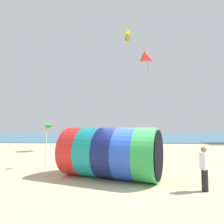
{
  "coord_description": "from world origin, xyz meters",
  "views": [
    {
      "loc": [
        -0.31,
        -8.68,
        2.44
      ],
      "look_at": [
        -0.94,
        3.08,
        3.32
      ],
      "focal_mm": 32.0,
      "sensor_mm": 36.0,
      "label": 1
    }
  ],
  "objects_px": {
    "kite_yellow_box": "(127,36)",
    "kite_red_delta": "(148,59)",
    "beach_flag": "(50,128)",
    "giant_inflatable_tube": "(110,153)",
    "kite_handler": "(204,168)"
  },
  "relations": [
    {
      "from": "beach_flag",
      "to": "kite_red_delta",
      "type": "bearing_deg",
      "value": 45.15
    },
    {
      "from": "kite_red_delta",
      "to": "beach_flag",
      "type": "bearing_deg",
      "value": -134.85
    },
    {
      "from": "kite_yellow_box",
      "to": "kite_red_delta",
      "type": "height_order",
      "value": "kite_yellow_box"
    },
    {
      "from": "kite_yellow_box",
      "to": "beach_flag",
      "type": "distance_m",
      "value": 14.82
    },
    {
      "from": "giant_inflatable_tube",
      "to": "kite_red_delta",
      "type": "distance_m",
      "value": 12.36
    },
    {
      "from": "giant_inflatable_tube",
      "to": "kite_yellow_box",
      "type": "distance_m",
      "value": 16.38
    },
    {
      "from": "kite_handler",
      "to": "kite_red_delta",
      "type": "xyz_separation_m",
      "value": [
        -0.69,
        10.92,
        8.12
      ]
    },
    {
      "from": "kite_red_delta",
      "to": "beach_flag",
      "type": "relative_size",
      "value": 0.77
    },
    {
      "from": "kite_handler",
      "to": "kite_yellow_box",
      "type": "relative_size",
      "value": 1.42
    },
    {
      "from": "kite_yellow_box",
      "to": "giant_inflatable_tube",
      "type": "bearing_deg",
      "value": -95.73
    },
    {
      "from": "giant_inflatable_tube",
      "to": "beach_flag",
      "type": "distance_m",
      "value": 4.58
    },
    {
      "from": "kite_handler",
      "to": "kite_yellow_box",
      "type": "distance_m",
      "value": 18.08
    },
    {
      "from": "kite_yellow_box",
      "to": "kite_red_delta",
      "type": "bearing_deg",
      "value": -54.81
    },
    {
      "from": "giant_inflatable_tube",
      "to": "kite_handler",
      "type": "bearing_deg",
      "value": -25.93
    },
    {
      "from": "kite_red_delta",
      "to": "kite_yellow_box",
      "type": "bearing_deg",
      "value": 125.19
    }
  ]
}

